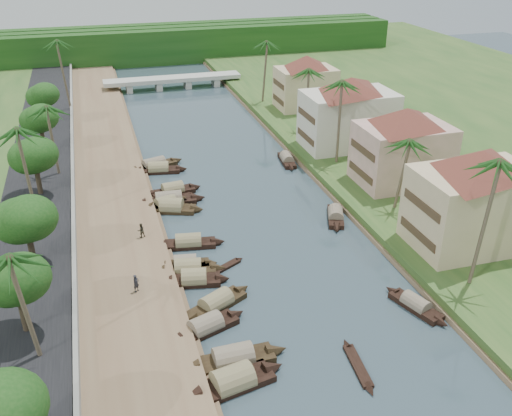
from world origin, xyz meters
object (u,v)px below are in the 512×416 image
object	(u,v)px
sampan_0	(233,359)
person_near	(136,283)
sampan_1	(233,382)
bridge	(173,80)
building_near	(475,198)

from	to	relation	value
sampan_0	person_near	xyz separation A→B (m)	(-6.33, 10.87, 1.24)
sampan_1	person_near	distance (m)	14.51
bridge	person_near	size ratio (longest dim) A/B	16.23
building_near	person_near	distance (m)	34.17
building_near	sampan_1	world-z (taller)	building_near
bridge	sampan_0	distance (m)	83.81
sampan_0	sampan_1	size ratio (longest dim) A/B	1.02
sampan_0	person_near	bearing A→B (deg)	118.92
sampan_0	person_near	size ratio (longest dim) A/B	5.32
bridge	building_near	bearing A→B (deg)	-75.61
building_near	person_near	world-z (taller)	building_near
bridge	person_near	world-z (taller)	person_near
bridge	building_near	size ratio (longest dim) A/B	1.89
building_near	sampan_0	distance (m)	29.64
building_near	person_near	bearing A→B (deg)	177.46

